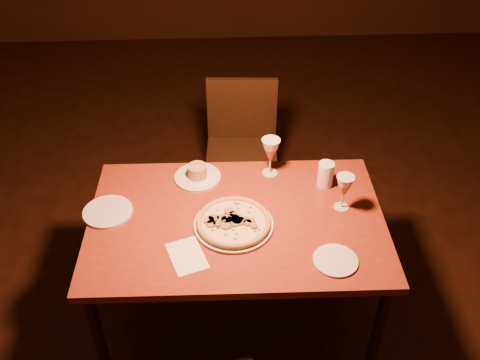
{
  "coord_description": "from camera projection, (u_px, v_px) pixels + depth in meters",
  "views": [
    {
      "loc": [
        0.05,
        -1.84,
        2.34
      ],
      "look_at": [
        0.14,
        -0.03,
        0.89
      ],
      "focal_mm": 40.0,
      "sensor_mm": 36.0,
      "label": 1
    }
  ],
  "objects": [
    {
      "name": "side_plate_near",
      "position": [
        335.0,
        260.0,
        2.19
      ],
      "size": [
        0.19,
        0.19,
        0.01
      ],
      "primitive_type": "cylinder",
      "color": "silver",
      "rests_on": "dining_table"
    },
    {
      "name": "side_plate_left",
      "position": [
        108.0,
        212.0,
        2.42
      ],
      "size": [
        0.22,
        0.22,
        0.01
      ],
      "primitive_type": "cylinder",
      "color": "silver",
      "rests_on": "dining_table"
    },
    {
      "name": "pizza_plate",
      "position": [
        234.0,
        222.0,
        2.34
      ],
      "size": [
        0.35,
        0.35,
        0.04
      ],
      "color": "silver",
      "rests_on": "dining_table"
    },
    {
      "name": "wine_glass_far",
      "position": [
        270.0,
        157.0,
        2.59
      ],
      "size": [
        0.09,
        0.09,
        0.2
      ],
      "primitive_type": null,
      "color": "#B6594B",
      "rests_on": "dining_table"
    },
    {
      "name": "wine_glass_right",
      "position": [
        343.0,
        192.0,
        2.4
      ],
      "size": [
        0.08,
        0.08,
        0.18
      ],
      "primitive_type": null,
      "color": "#B6594B",
      "rests_on": "dining_table"
    },
    {
      "name": "floor",
      "position": [
        214.0,
        305.0,
        2.9
      ],
      "size": [
        7.0,
        7.0,
        0.0
      ],
      "primitive_type": "plane",
      "color": "#331911",
      "rests_on": "ground"
    },
    {
      "name": "ramekin_saucer",
      "position": [
        198.0,
        174.0,
        2.61
      ],
      "size": [
        0.23,
        0.23,
        0.07
      ],
      "color": "silver",
      "rests_on": "dining_table"
    },
    {
      "name": "water_tumbler",
      "position": [
        326.0,
        174.0,
        2.54
      ],
      "size": [
        0.08,
        0.08,
        0.13
      ],
      "primitive_type": "cylinder",
      "color": "silver",
      "rests_on": "dining_table"
    },
    {
      "name": "chair_far",
      "position": [
        242.0,
        145.0,
        3.23
      ],
      "size": [
        0.44,
        0.44,
        0.87
      ],
      "rotation": [
        0.0,
        0.0,
        -0.06
      ],
      "color": "black",
      "rests_on": "floor"
    },
    {
      "name": "pendant_light",
      "position": [
        235.0,
        24.0,
        1.83
      ],
      "size": [
        0.12,
        0.12,
        0.12
      ],
      "primitive_type": "sphere",
      "color": "#FF8047",
      "rests_on": "ceiling"
    },
    {
      "name": "menu_card",
      "position": [
        187.0,
        256.0,
        2.21
      ],
      "size": [
        0.19,
        0.23,
        0.0
      ],
      "primitive_type": "cube",
      "rotation": [
        0.0,
        0.0,
        0.34
      ],
      "color": "white",
      "rests_on": "dining_table"
    },
    {
      "name": "dining_table",
      "position": [
        237.0,
        229.0,
        2.43
      ],
      "size": [
        1.34,
        0.87,
        0.71
      ],
      "rotation": [
        0.0,
        0.0,
        -0.02
      ],
      "color": "maroon",
      "rests_on": "floor"
    }
  ]
}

